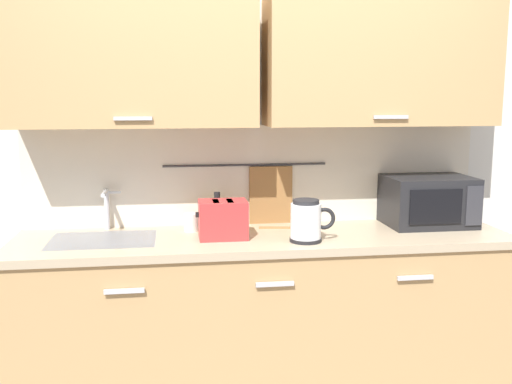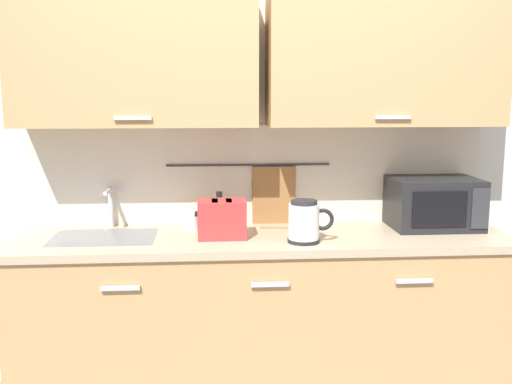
{
  "view_description": "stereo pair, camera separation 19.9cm",
  "coord_description": "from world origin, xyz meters",
  "px_view_note": "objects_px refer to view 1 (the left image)",
  "views": [
    {
      "loc": [
        -0.46,
        -2.6,
        1.61
      ],
      "look_at": [
        -0.04,
        0.33,
        1.12
      ],
      "focal_mm": 41.25,
      "sensor_mm": 36.0,
      "label": 1
    },
    {
      "loc": [
        -0.27,
        -2.62,
        1.61
      ],
      "look_at": [
        -0.04,
        0.33,
        1.12
      ],
      "focal_mm": 41.25,
      "sensor_mm": 36.0,
      "label": 2
    }
  ],
  "objects_px": {
    "dish_soap_bottle": "(217,212)",
    "toaster": "(223,219)",
    "electric_kettle": "(307,221)",
    "microwave": "(428,201)",
    "wooden_spoon": "(291,228)",
    "mug_near_sink": "(192,222)"
  },
  "relations": [
    {
      "from": "microwave",
      "to": "electric_kettle",
      "type": "distance_m",
      "value": 0.79
    },
    {
      "from": "microwave",
      "to": "wooden_spoon",
      "type": "height_order",
      "value": "microwave"
    },
    {
      "from": "microwave",
      "to": "mug_near_sink",
      "type": "relative_size",
      "value": 3.83
    },
    {
      "from": "electric_kettle",
      "to": "toaster",
      "type": "height_order",
      "value": "electric_kettle"
    },
    {
      "from": "dish_soap_bottle",
      "to": "toaster",
      "type": "bearing_deg",
      "value": -87.44
    },
    {
      "from": "dish_soap_bottle",
      "to": "toaster",
      "type": "xyz_separation_m",
      "value": [
        0.01,
        -0.23,
        0.01
      ]
    },
    {
      "from": "microwave",
      "to": "toaster",
      "type": "distance_m",
      "value": 1.15
    },
    {
      "from": "microwave",
      "to": "dish_soap_bottle",
      "type": "xyz_separation_m",
      "value": [
        -1.15,
        0.09,
        -0.05
      ]
    },
    {
      "from": "toaster",
      "to": "mug_near_sink",
      "type": "bearing_deg",
      "value": 129.99
    },
    {
      "from": "microwave",
      "to": "dish_soap_bottle",
      "type": "distance_m",
      "value": 1.16
    },
    {
      "from": "electric_kettle",
      "to": "wooden_spoon",
      "type": "xyz_separation_m",
      "value": [
        -0.02,
        0.28,
        -0.1
      ]
    },
    {
      "from": "dish_soap_bottle",
      "to": "electric_kettle",
      "type": "bearing_deg",
      "value": -41.14
    },
    {
      "from": "toaster",
      "to": "wooden_spoon",
      "type": "height_order",
      "value": "toaster"
    },
    {
      "from": "microwave",
      "to": "dish_soap_bottle",
      "type": "bearing_deg",
      "value": 175.46
    },
    {
      "from": "microwave",
      "to": "toaster",
      "type": "relative_size",
      "value": 1.8
    },
    {
      "from": "microwave",
      "to": "electric_kettle",
      "type": "xyz_separation_m",
      "value": [
        -0.74,
        -0.27,
        -0.03
      ]
    },
    {
      "from": "microwave",
      "to": "electric_kettle",
      "type": "height_order",
      "value": "microwave"
    },
    {
      "from": "wooden_spoon",
      "to": "microwave",
      "type": "bearing_deg",
      "value": -1.29
    },
    {
      "from": "electric_kettle",
      "to": "dish_soap_bottle",
      "type": "height_order",
      "value": "electric_kettle"
    },
    {
      "from": "toaster",
      "to": "dish_soap_bottle",
      "type": "bearing_deg",
      "value": 92.56
    },
    {
      "from": "toaster",
      "to": "wooden_spoon",
      "type": "relative_size",
      "value": 0.93
    },
    {
      "from": "dish_soap_bottle",
      "to": "microwave",
      "type": "bearing_deg",
      "value": -4.54
    }
  ]
}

